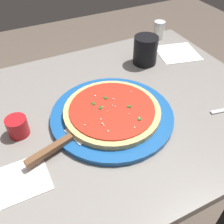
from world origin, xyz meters
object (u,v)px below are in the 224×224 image
object	(u,v)px
cup_small_sauce	(18,127)
napkin_folded_right	(15,182)
cup_tall_drink	(145,50)
parmesan_shaker	(159,30)
pizza_server	(64,142)
serving_plate	(112,115)
napkin_loose_left	(177,53)
pizza	(112,111)

from	to	relation	value
cup_small_sauce	napkin_folded_right	xyz separation A→B (m)	(-0.04, -0.15, -0.03)
cup_tall_drink	cup_small_sauce	distance (m)	0.52
cup_tall_drink	parmesan_shaker	world-z (taller)	cup_tall_drink
pizza_server	cup_tall_drink	bearing A→B (deg)	33.24
serving_plate	parmesan_shaker	bearing A→B (deg)	41.98
cup_small_sauce	parmesan_shaker	distance (m)	0.72
cup_small_sauce	napkin_folded_right	world-z (taller)	cup_small_sauce
pizza_server	napkin_loose_left	size ratio (longest dim) A/B	1.48
cup_small_sauce	napkin_loose_left	world-z (taller)	cup_small_sauce
pizza	napkin_folded_right	xyz separation A→B (m)	(-0.29, -0.10, -0.02)
pizza	cup_tall_drink	bearing A→B (deg)	41.75
napkin_loose_left	serving_plate	bearing A→B (deg)	-151.27
serving_plate	napkin_loose_left	size ratio (longest dim) A/B	2.31
pizza	cup_small_sauce	world-z (taller)	cup_small_sauce
cup_tall_drink	napkin_folded_right	size ratio (longest dim) A/B	0.68
serving_plate	cup_tall_drink	xyz separation A→B (m)	(0.24, 0.21, 0.04)
pizza	napkin_folded_right	world-z (taller)	pizza
cup_small_sauce	parmesan_shaker	bearing A→B (deg)	25.19
napkin_folded_right	parmesan_shaker	xyz separation A→B (m)	(0.69, 0.45, 0.04)
pizza	napkin_loose_left	size ratio (longest dim) A/B	1.81
napkin_loose_left	napkin_folded_right	bearing A→B (deg)	-155.54
cup_small_sauce	napkin_loose_left	distance (m)	0.67
pizza	cup_tall_drink	xyz separation A→B (m)	(0.24, 0.21, 0.03)
pizza	parmesan_shaker	distance (m)	0.54
serving_plate	cup_tall_drink	world-z (taller)	cup_tall_drink
pizza_server	napkin_loose_left	bearing A→B (deg)	25.45
napkin_folded_right	cup_tall_drink	bearing A→B (deg)	30.25
serving_plate	cup_small_sauce	bearing A→B (deg)	168.21
pizza_server	napkin_folded_right	world-z (taller)	pizza_server
cup_small_sauce	napkin_loose_left	bearing A→B (deg)	14.24
napkin_loose_left	pizza	bearing A→B (deg)	-151.27
napkin_folded_right	parmesan_shaker	size ratio (longest dim) A/B	2.04
serving_plate	cup_small_sauce	world-z (taller)	cup_small_sauce
parmesan_shaker	serving_plate	bearing A→B (deg)	-138.02
serving_plate	cup_tall_drink	bearing A→B (deg)	41.75
napkin_loose_left	parmesan_shaker	bearing A→B (deg)	88.94
napkin_loose_left	parmesan_shaker	world-z (taller)	parmesan_shaker
cup_small_sauce	napkin_folded_right	distance (m)	0.16
napkin_loose_left	cup_small_sauce	bearing A→B (deg)	-165.76
napkin_folded_right	parmesan_shaker	distance (m)	0.83
pizza	pizza_server	size ratio (longest dim) A/B	1.23
napkin_folded_right	pizza	bearing A→B (deg)	18.20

